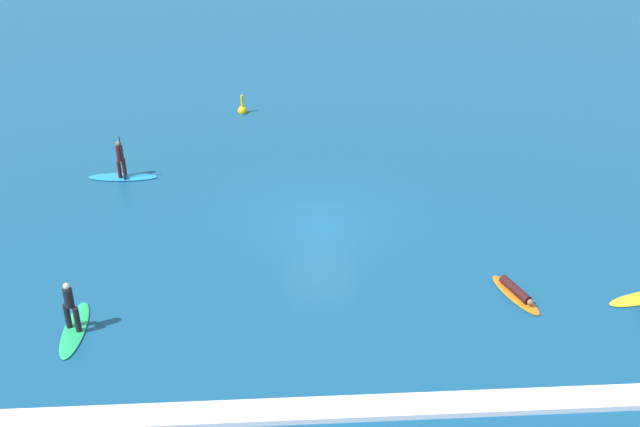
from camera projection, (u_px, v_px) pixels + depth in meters
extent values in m
plane|color=navy|center=(320.00, 225.00, 31.58)|extent=(120.00, 120.00, 0.00)
ellipsoid|color=#23B266|center=(75.00, 330.00, 25.86)|extent=(0.76, 2.94, 0.08)
cylinder|color=black|center=(77.00, 319.00, 25.54)|extent=(0.19, 0.19, 0.88)
cylinder|color=black|center=(68.00, 316.00, 25.71)|extent=(0.19, 0.19, 0.88)
cylinder|color=black|center=(68.00, 298.00, 25.24)|extent=(0.30, 0.30, 0.66)
sphere|color=beige|center=(66.00, 286.00, 25.02)|extent=(0.22, 0.22, 0.21)
ellipsoid|color=#1E8CD1|center=(123.00, 177.00, 34.98)|extent=(2.98, 0.91, 0.07)
cylinder|color=#381414|center=(119.00, 170.00, 34.66)|extent=(0.17, 0.17, 0.76)
cylinder|color=#381414|center=(124.00, 167.00, 34.88)|extent=(0.17, 0.17, 0.76)
cylinder|color=#381414|center=(120.00, 153.00, 34.42)|extent=(0.31, 0.31, 0.66)
sphere|color=brown|center=(118.00, 144.00, 34.19)|extent=(0.25, 0.25, 0.24)
cylinder|color=black|center=(122.00, 158.00, 34.25)|extent=(0.05, 0.23, 2.01)
cube|color=black|center=(125.00, 177.00, 34.72)|extent=(0.07, 0.20, 0.32)
ellipsoid|color=orange|center=(515.00, 295.00, 27.50)|extent=(1.49, 2.56, 0.08)
cylinder|color=#381414|center=(515.00, 289.00, 27.44)|extent=(0.80, 1.44, 0.30)
sphere|color=brown|center=(530.00, 302.00, 26.78)|extent=(0.27, 0.27, 0.21)
sphere|color=yellow|center=(243.00, 111.00, 41.06)|extent=(0.48, 0.48, 0.48)
cylinder|color=yellow|center=(242.00, 104.00, 40.88)|extent=(0.14, 0.14, 0.96)
cube|color=white|center=(341.00, 409.00, 22.71)|extent=(23.25, 0.90, 0.18)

